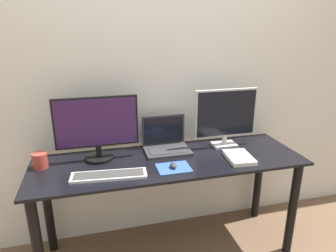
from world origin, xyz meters
TOP-DOWN VIEW (x-y plane):
  - wall_back at (0.00, 0.64)m, footprint 7.00×0.05m
  - desk at (0.00, 0.29)m, footprint 1.77×0.57m
  - monitor_left at (-0.45, 0.41)m, footprint 0.53×0.18m
  - monitor_right at (0.44, 0.41)m, footprint 0.46×0.12m
  - laptop at (0.02, 0.45)m, footprint 0.31×0.23m
  - keyboard at (-0.40, 0.14)m, footprint 0.45×0.16m
  - mousepad at (-0.01, 0.16)m, footprint 0.20×0.16m
  - mouse at (-0.01, 0.15)m, footprint 0.04×0.06m
  - book at (0.44, 0.17)m, footprint 0.18×0.24m
  - mug at (-0.81, 0.37)m, footprint 0.09×0.09m

SIDE VIEW (x-z plane):
  - desk at x=0.00m, z-range 0.22..0.95m
  - mousepad at x=-0.01m, z-range 0.73..0.74m
  - keyboard at x=-0.40m, z-range 0.73..0.75m
  - book at x=0.44m, z-range 0.73..0.76m
  - mouse at x=-0.01m, z-range 0.74..0.77m
  - mug at x=-0.81m, z-range 0.73..0.83m
  - laptop at x=0.02m, z-range 0.67..0.91m
  - monitor_left at x=-0.45m, z-range 0.74..1.16m
  - monitor_right at x=0.44m, z-range 0.75..1.17m
  - wall_back at x=0.00m, z-range 0.00..2.50m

